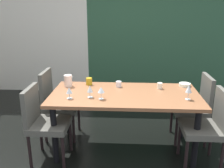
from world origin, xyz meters
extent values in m
cube|color=black|center=(0.00, 0.00, -0.01)|extent=(5.57, 5.34, 0.02)
cube|color=silver|center=(-1.65, 2.62, 1.36)|extent=(2.28, 0.10, 2.73)
cube|color=#2C543A|center=(1.14, 2.62, 1.36)|extent=(3.29, 0.10, 2.73)
cube|color=#955E3C|center=(0.27, 0.38, 0.74)|extent=(1.80, 0.89, 0.04)
cylinder|color=black|center=(-0.53, 0.73, 0.36)|extent=(0.07, 0.07, 0.72)
cylinder|color=black|center=(1.07, 0.73, 0.36)|extent=(0.07, 0.07, 0.72)
cylinder|color=black|center=(-0.53, 0.03, 0.36)|extent=(0.07, 0.07, 0.72)
cylinder|color=black|center=(1.07, 0.03, 0.36)|extent=(0.07, 0.07, 0.72)
cube|color=#56554D|center=(-0.60, 0.66, 0.45)|extent=(0.44, 0.44, 0.07)
cube|color=#56554D|center=(-0.80, 0.66, 0.70)|extent=(0.05, 0.42, 0.50)
cylinder|color=black|center=(-0.41, 0.85, 0.21)|extent=(0.04, 0.04, 0.42)
cylinder|color=black|center=(-0.41, 0.47, 0.21)|extent=(0.04, 0.04, 0.42)
cylinder|color=black|center=(-0.79, 0.85, 0.21)|extent=(0.04, 0.04, 0.42)
cylinder|color=black|center=(-0.79, 0.47, 0.21)|extent=(0.04, 0.04, 0.42)
cube|color=#56554D|center=(1.14, 0.10, 0.45)|extent=(0.44, 0.44, 0.07)
cube|color=#56554D|center=(1.34, 0.10, 0.68)|extent=(0.05, 0.42, 0.45)
cylinder|color=black|center=(0.95, -0.09, 0.21)|extent=(0.04, 0.04, 0.42)
cylinder|color=black|center=(0.95, 0.29, 0.21)|extent=(0.04, 0.04, 0.42)
cylinder|color=black|center=(1.33, -0.09, 0.21)|extent=(0.04, 0.04, 0.42)
cylinder|color=black|center=(1.33, 0.29, 0.21)|extent=(0.04, 0.04, 0.42)
cube|color=#56554D|center=(-0.60, 0.10, 0.45)|extent=(0.44, 0.44, 0.07)
cube|color=#56554D|center=(-0.80, 0.10, 0.68)|extent=(0.05, 0.42, 0.45)
cylinder|color=black|center=(-0.41, 0.29, 0.21)|extent=(0.04, 0.04, 0.42)
cylinder|color=black|center=(-0.41, -0.09, 0.21)|extent=(0.04, 0.04, 0.42)
cylinder|color=black|center=(-0.79, 0.29, 0.21)|extent=(0.04, 0.04, 0.42)
cylinder|color=black|center=(-0.79, -0.09, 0.21)|extent=(0.04, 0.04, 0.42)
cube|color=#56554D|center=(1.14, 0.66, 0.45)|extent=(0.44, 0.44, 0.07)
cube|color=#56554D|center=(1.34, 0.66, 0.68)|extent=(0.05, 0.42, 0.46)
cylinder|color=black|center=(0.95, 0.47, 0.21)|extent=(0.04, 0.04, 0.42)
cylinder|color=black|center=(0.95, 0.85, 0.21)|extent=(0.04, 0.04, 0.42)
cylinder|color=black|center=(1.33, 0.47, 0.21)|extent=(0.04, 0.04, 0.42)
cylinder|color=black|center=(1.33, 0.85, 0.21)|extent=(0.04, 0.04, 0.42)
cylinder|color=silver|center=(-0.36, 0.17, 0.76)|extent=(0.06, 0.06, 0.00)
cylinder|color=silver|center=(-0.36, 0.17, 0.79)|extent=(0.01, 0.01, 0.06)
cone|color=silver|center=(-0.36, 0.17, 0.86)|extent=(0.07, 0.07, 0.07)
cylinder|color=silver|center=(0.98, 0.22, 0.76)|extent=(0.06, 0.06, 0.00)
cylinder|color=silver|center=(0.98, 0.22, 0.80)|extent=(0.01, 0.01, 0.08)
cone|color=silver|center=(0.98, 0.22, 0.89)|extent=(0.07, 0.07, 0.09)
cylinder|color=silver|center=(0.00, 0.18, 0.76)|extent=(0.06, 0.06, 0.00)
cylinder|color=silver|center=(0.00, 0.18, 0.80)|extent=(0.01, 0.01, 0.08)
cone|color=silver|center=(0.00, 0.18, 0.87)|extent=(0.08, 0.08, 0.06)
cylinder|color=silver|center=(-0.13, 0.22, 0.76)|extent=(0.06, 0.06, 0.00)
cylinder|color=silver|center=(-0.13, 0.22, 0.79)|extent=(0.01, 0.01, 0.06)
cone|color=silver|center=(-0.13, 0.22, 0.86)|extent=(0.07, 0.07, 0.08)
cylinder|color=white|center=(1.06, 0.72, 0.77)|extent=(0.15, 0.15, 0.04)
cylinder|color=#B9931B|center=(-0.22, 0.70, 0.80)|extent=(0.08, 0.08, 0.09)
cylinder|color=white|center=(0.18, 0.63, 0.79)|extent=(0.07, 0.07, 0.07)
cylinder|color=white|center=(0.71, 0.59, 0.79)|extent=(0.07, 0.07, 0.08)
cylinder|color=white|center=(-0.48, 0.62, 0.83)|extent=(0.11, 0.11, 0.15)
cone|color=white|center=(-0.43, 0.62, 0.89)|extent=(0.04, 0.04, 0.03)
camera|label=1|loc=(0.28, -2.47, 1.78)|focal=40.00mm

